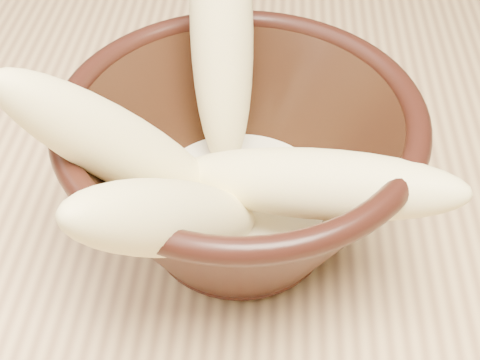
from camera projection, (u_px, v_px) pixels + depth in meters
The scene contains 7 objects.
table at pixel (92, 311), 0.53m from camera, with size 1.20×0.80×0.75m.
bowl at pixel (240, 168), 0.43m from camera, with size 0.22×0.22×0.12m.
milk_puddle at pixel (240, 201), 0.45m from camera, with size 0.13×0.13×0.02m, color #F9EEC8.
banana_upright at pixel (222, 31), 0.43m from camera, with size 0.04×0.04×0.19m, color #FAEC94.
banana_left at pixel (122, 149), 0.38m from camera, with size 0.04×0.04×0.17m, color #FAEC94.
banana_across at pixel (308, 183), 0.38m from camera, with size 0.04×0.04×0.18m, color #FAEC94.
banana_front at pixel (174, 218), 0.35m from camera, with size 0.04×0.04×0.17m, color #FAEC94.
Camera 1 is at (0.14, -0.29, 1.11)m, focal length 50.00 mm.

